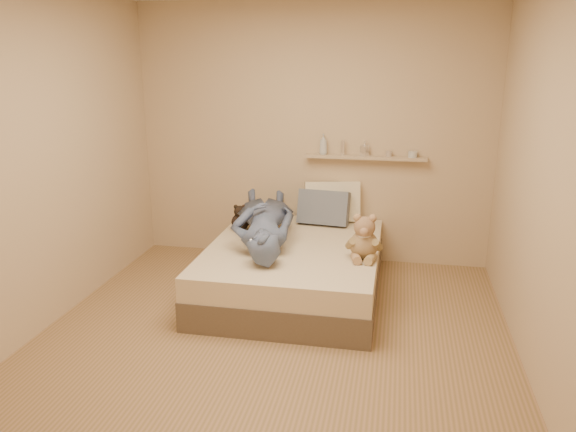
% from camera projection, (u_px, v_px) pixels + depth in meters
% --- Properties ---
extents(room, '(3.80, 3.80, 3.80)m').
position_uv_depth(room, '(270.00, 172.00, 3.88)').
color(room, '#9B7350').
rests_on(room, ground).
extents(bed, '(1.50, 1.90, 0.45)m').
position_uv_depth(bed, '(294.00, 269.00, 5.06)').
color(bed, brown).
rests_on(bed, floor).
extents(game_console, '(0.19, 0.08, 0.06)m').
position_uv_depth(game_console, '(260.00, 244.00, 4.52)').
color(game_console, '#B5B9BD').
rests_on(game_console, bed).
extents(teddy_bear, '(0.32, 0.31, 0.39)m').
position_uv_depth(teddy_bear, '(364.00, 240.00, 4.61)').
color(teddy_bear, '#9E8257').
rests_on(teddy_bear, bed).
extents(dark_plush, '(0.17, 0.17, 0.26)m').
position_uv_depth(dark_plush, '(240.00, 219.00, 5.37)').
color(dark_plush, black).
rests_on(dark_plush, bed).
extents(pillow_cream, '(0.59, 0.36, 0.42)m').
position_uv_depth(pillow_cream, '(332.00, 202.00, 5.68)').
color(pillow_cream, beige).
rests_on(pillow_cream, bed).
extents(pillow_grey, '(0.52, 0.28, 0.37)m').
position_uv_depth(pillow_grey, '(324.00, 208.00, 5.57)').
color(pillow_grey, slate).
rests_on(pillow_grey, bed).
extents(person, '(0.90, 1.65, 0.37)m').
position_uv_depth(person, '(264.00, 220.00, 5.08)').
color(person, '#4F567C').
rests_on(person, bed).
extents(wall_shelf, '(1.20, 0.12, 0.03)m').
position_uv_depth(wall_shelf, '(365.00, 157.00, 5.57)').
color(wall_shelf, tan).
rests_on(wall_shelf, wall_back).
extents(shelf_bottles, '(0.98, 0.10, 0.21)m').
position_uv_depth(shelf_bottles, '(354.00, 148.00, 5.56)').
color(shelf_bottles, '#B9C0C2').
rests_on(shelf_bottles, wall_shelf).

